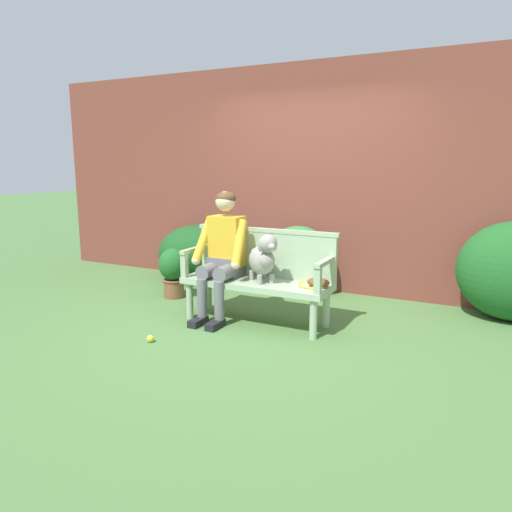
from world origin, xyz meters
TOP-DOWN VIEW (x-y plane):
  - ground_plane at (0.00, 0.00)m, footprint 40.00×40.00m
  - brick_garden_fence at (0.00, 1.65)m, footprint 8.00×0.30m
  - hedge_bush_far_left at (-0.06, 1.29)m, footprint 0.88×0.59m
  - hedge_bush_far_right at (-1.52, 1.25)m, footprint 1.10×0.98m
  - garden_bench at (0.00, 0.00)m, footprint 1.51×0.48m
  - bench_backrest at (0.00, 0.21)m, footprint 1.55×0.06m
  - bench_armrest_left_end at (-0.72, -0.09)m, footprint 0.06×0.48m
  - bench_armrest_right_end at (0.72, -0.09)m, footprint 0.06×0.48m
  - person_seated at (-0.37, -0.01)m, footprint 0.56×0.64m
  - dog_on_bench at (0.09, -0.03)m, footprint 0.45×0.42m
  - tennis_racket at (0.57, 0.10)m, footprint 0.33×0.58m
  - baseball_glove at (0.64, 0.04)m, footprint 0.23×0.18m
  - tennis_ball at (-0.60, -0.92)m, footprint 0.07×0.07m
  - potted_plant at (-1.29, 0.38)m, footprint 0.34×0.34m

SIDE VIEW (x-z plane):
  - ground_plane at x=0.00m, z-range 0.00..0.00m
  - tennis_ball at x=-0.60m, z-range 0.00..0.07m
  - potted_plant at x=-1.29m, z-range 0.04..0.63m
  - garden_bench at x=0.00m, z-range 0.16..0.59m
  - hedge_bush_far_right at x=-1.52m, z-range 0.00..0.76m
  - hedge_bush_far_left at x=-0.06m, z-range 0.00..0.83m
  - tennis_racket at x=0.57m, z-range 0.43..0.46m
  - baseball_glove at x=0.64m, z-range 0.43..0.52m
  - bench_armrest_left_end at x=-0.72m, z-range 0.49..0.77m
  - bench_armrest_right_end at x=0.72m, z-range 0.49..0.77m
  - dog_on_bench at x=0.09m, z-range 0.43..0.92m
  - bench_backrest at x=0.00m, z-range 0.44..0.94m
  - person_seated at x=-0.37m, z-range 0.06..1.36m
  - brick_garden_fence at x=0.00m, z-range 0.00..2.78m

